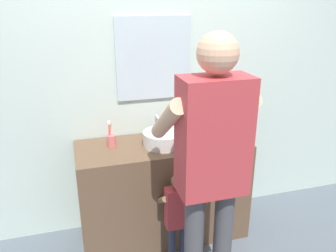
{
  "coord_description": "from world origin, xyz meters",
  "views": [
    {
      "loc": [
        -0.67,
        -2.15,
        1.96
      ],
      "look_at": [
        0.0,
        0.15,
        1.06
      ],
      "focal_mm": 36.83,
      "sensor_mm": 36.0,
      "label": 1
    }
  ],
  "objects_px": {
    "soap_bottle": "(200,129)",
    "child_toddler": "(178,212)",
    "adult_parent": "(212,153)",
    "toothbrush_cup": "(111,140)"
  },
  "relations": [
    {
      "from": "soap_bottle",
      "to": "child_toddler",
      "type": "bearing_deg",
      "value": -126.11
    },
    {
      "from": "adult_parent",
      "to": "toothbrush_cup",
      "type": "bearing_deg",
      "value": 123.46
    },
    {
      "from": "soap_bottle",
      "to": "child_toddler",
      "type": "height_order",
      "value": "soap_bottle"
    },
    {
      "from": "toothbrush_cup",
      "to": "child_toddler",
      "type": "height_order",
      "value": "toothbrush_cup"
    },
    {
      "from": "toothbrush_cup",
      "to": "adult_parent",
      "type": "bearing_deg",
      "value": -56.54
    },
    {
      "from": "child_toddler",
      "to": "soap_bottle",
      "type": "bearing_deg",
      "value": 53.89
    },
    {
      "from": "soap_bottle",
      "to": "adult_parent",
      "type": "relative_size",
      "value": 0.09
    },
    {
      "from": "child_toddler",
      "to": "adult_parent",
      "type": "xyz_separation_m",
      "value": [
        0.11,
        -0.31,
        0.61
      ]
    },
    {
      "from": "toothbrush_cup",
      "to": "child_toddler",
      "type": "distance_m",
      "value": 0.76
    },
    {
      "from": "toothbrush_cup",
      "to": "soap_bottle",
      "type": "height_order",
      "value": "toothbrush_cup"
    }
  ]
}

